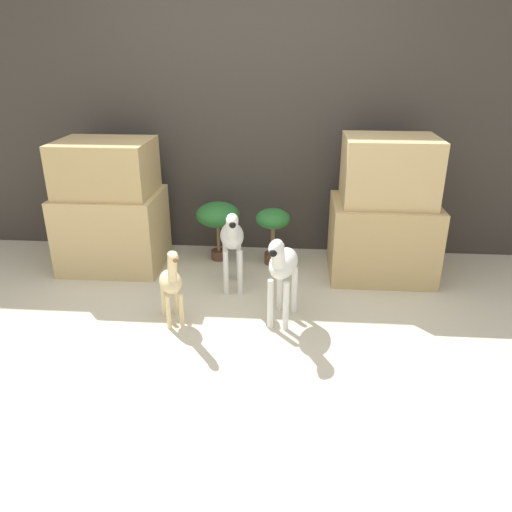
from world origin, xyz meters
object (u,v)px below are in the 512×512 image
Objects in this scene: zebra_right at (282,266)px; giraffe_figurine at (171,282)px; zebra_left at (232,238)px; potted_palm_front at (218,217)px; potted_palm_back at (273,224)px.

zebra_right reaches higher than giraffe_figurine.
giraffe_figurine is at bearing -121.75° from zebra_left.
potted_palm_back is at bearing -6.79° from potted_palm_front.
giraffe_figurine reaches higher than potted_palm_front.
potted_palm_front is (-0.60, 1.06, -0.02)m from zebra_right.
giraffe_figurine is at bearing -120.71° from potted_palm_back.
zebra_right is at bearing -83.79° from potted_palm_back.
potted_palm_front is (-0.20, 0.57, -0.02)m from zebra_left.
giraffe_figurine is 1.14m from potted_palm_front.
zebra_right reaches higher than potted_palm_front.
zebra_right is 1.36× the size of potted_palm_back.
potted_palm_front is at bearing 119.34° from zebra_right.
zebra_right reaches higher than potted_palm_back.
zebra_right is 0.63m from zebra_left.
zebra_right is 1.14× the size of giraffe_figurine.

